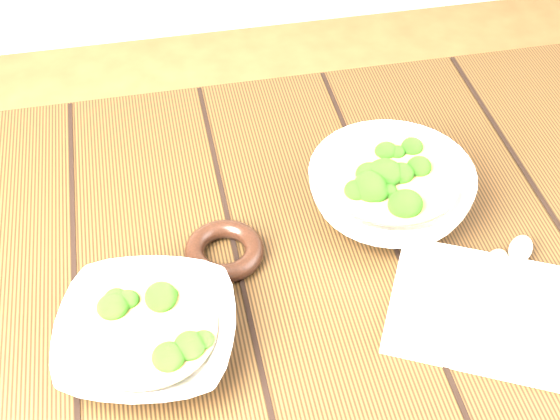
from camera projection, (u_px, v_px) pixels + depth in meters
name	position (u px, v px, depth m)	size (l,w,h in m)	color
table	(259.00, 333.00, 1.04)	(1.20, 0.80, 0.75)	#33210E
soup_bowl_front	(147.00, 334.00, 0.86)	(0.24, 0.24, 0.06)	silver
soup_bowl_back	(390.00, 189.00, 1.01)	(0.23, 0.23, 0.08)	silver
trivet	(224.00, 251.00, 0.97)	(0.10, 0.10, 0.02)	black
napkin	(483.00, 310.00, 0.91)	(0.21, 0.18, 0.01)	beige
spoon_left	(487.00, 282.00, 0.93)	(0.13, 0.15, 0.01)	#B2AB9D
spoon_right	(513.00, 268.00, 0.94)	(0.12, 0.15, 0.01)	#B2AB9D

